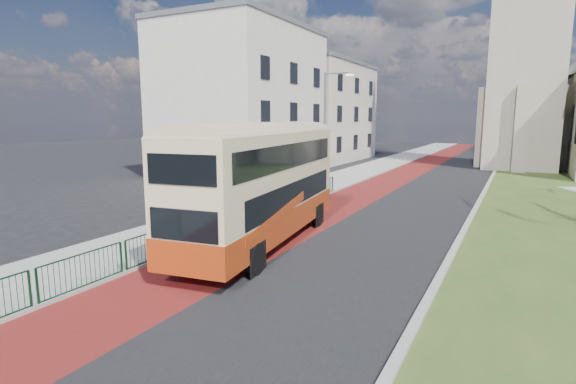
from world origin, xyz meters
The scene contains 11 objects.
ground centered at (0.00, 0.00, 0.00)m, with size 160.00×160.00×0.00m, color black.
road_carriageway centered at (1.50, 20.00, 0.01)m, with size 9.00×120.00×0.01m, color black.
bus_lane centered at (-1.20, 20.00, 0.01)m, with size 3.40×120.00×0.01m, color #591414.
pavement_west centered at (-5.00, 20.00, 0.06)m, with size 4.00×120.00×0.12m, color gray.
kerb_west centered at (-3.00, 20.00, 0.07)m, with size 0.25×120.00×0.13m, color #999993.
kerb_east centered at (6.10, 22.00, 0.07)m, with size 0.25×80.00×0.13m, color #999993.
pedestrian_railing centered at (-2.95, 4.00, 0.55)m, with size 0.07×24.00×1.12m.
street_block_near centered at (-14.00, 22.00, 6.51)m, with size 10.30×14.30×13.00m.
street_block_far centered at (-14.00, 38.00, 5.76)m, with size 10.30×16.30×11.50m.
streetlamp centered at (-4.35, 18.00, 4.59)m, with size 2.13×0.18×8.00m.
bus centered at (-0.81, 2.99, 2.63)m, with size 3.92×11.25×4.61m.
Camera 1 is at (8.03, -11.92, 4.96)m, focal length 28.00 mm.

